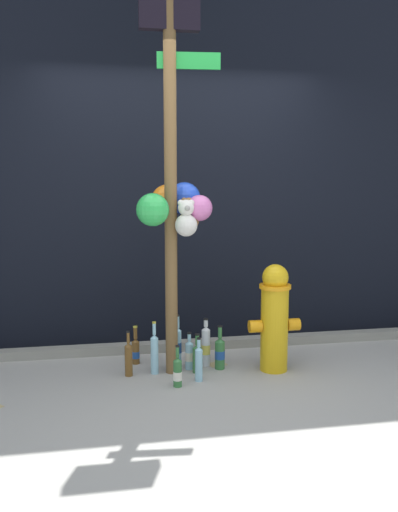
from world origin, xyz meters
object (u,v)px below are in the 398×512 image
object	(u,v)px
fire_hydrant	(274,317)
bottle_2	(136,350)
bottle_1	(155,353)
bottle_6	(129,358)
bottle_4	(206,346)
memorial_post	(174,178)
bottle_9	(178,372)
bottle_7	(197,357)
bottle_0	(189,354)
bottle_5	(220,352)
bottle_8	(178,346)
bottle_3	(199,363)

from	to	relation	value
fire_hydrant	bottle_2	distance (m)	1.17
bottle_1	bottle_6	world-z (taller)	bottle_1
fire_hydrant	bottle_4	bearing A→B (deg)	158.91
memorial_post	bottle_9	xyz separation A→B (m)	(-0.03, -0.33, -1.40)
bottle_1	bottle_7	xyz separation A→B (m)	(0.33, -0.04, -0.04)
bottle_0	bottle_9	distance (m)	0.38
bottle_5	bottle_9	distance (m)	0.49
bottle_7	bottle_6	bearing A→B (deg)	177.81
fire_hydrant	bottle_2	xyz separation A→B (m)	(-1.07, 0.34, -0.32)
bottle_0	bottle_4	size ratio (longest dim) A/B	0.77
bottle_7	bottle_0	bearing A→B (deg)	119.67
fire_hydrant	bottle_6	xyz separation A→B (m)	(-1.14, 0.07, -0.29)
bottle_0	bottle_9	world-z (taller)	bottle_9
memorial_post	bottle_2	world-z (taller)	memorial_post
bottle_7	bottle_8	xyz separation A→B (m)	(-0.13, 0.17, 0.05)
bottle_7	bottle_3	bearing A→B (deg)	-96.37
fire_hydrant	bottle_9	size ratio (longest dim) A/B	2.73
memorial_post	bottle_0	bearing A→B (deg)	7.60
memorial_post	bottle_6	world-z (taller)	memorial_post
bottle_1	bottle_9	size ratio (longest dim) A/B	1.33
fire_hydrant	bottle_5	size ratio (longest dim) A/B	2.39
bottle_3	bottle_4	bearing A→B (deg)	70.14
bottle_0	bottle_3	bearing A→B (deg)	-83.85
memorial_post	bottle_6	distance (m)	1.42
bottle_7	memorial_post	bearing A→B (deg)	156.94
fire_hydrant	bottle_7	size ratio (longest dim) A/B	2.72
fire_hydrant	bottle_5	bearing A→B (deg)	166.54
bottle_1	bottle_5	world-z (taller)	bottle_1
memorial_post	bottle_7	world-z (taller)	memorial_post
bottle_1	bottle_5	xyz separation A→B (m)	(0.52, 0.01, -0.03)
bottle_2	fire_hydrant	bearing A→B (deg)	-17.63
bottle_2	bottle_5	xyz separation A→B (m)	(0.66, -0.24, 0.02)
memorial_post	bottle_8	world-z (taller)	memorial_post
bottle_5	bottle_6	bearing A→B (deg)	-177.88
fire_hydrant	bottle_8	world-z (taller)	fire_hydrant
bottle_0	bottle_2	bearing A→B (deg)	153.93
bottle_2	bottle_7	distance (m)	0.55
bottle_6	bottle_7	world-z (taller)	bottle_6
bottle_4	bottle_9	bearing A→B (deg)	-125.47
bottle_0	bottle_6	size ratio (longest dim) A/B	0.85
bottle_6	fire_hydrant	bearing A→B (deg)	-3.65
bottle_2	bottle_8	bearing A→B (deg)	-18.77
bottle_7	bottle_5	bearing A→B (deg)	13.76
bottle_8	bottle_6	bearing A→B (deg)	-159.22
bottle_6	bottle_2	bearing A→B (deg)	75.32
bottle_4	bottle_6	bearing A→B (deg)	-168.83
memorial_post	bottle_3	bearing A→B (deg)	-60.00
memorial_post	bottle_4	distance (m)	1.37
memorial_post	bottle_9	distance (m)	1.44
bottle_1	bottle_6	bearing A→B (deg)	-175.71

